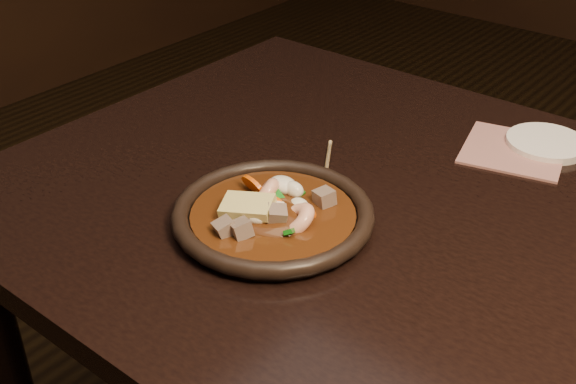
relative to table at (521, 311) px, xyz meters
The scene contains 6 objects.
table is the anchor object (origin of this frame).
plate 0.36m from the table, 156.60° to the right, with size 0.28×0.28×0.03m.
stirfry 0.36m from the table, 156.86° to the right, with size 0.16×0.17×0.06m.
saucer_left 0.35m from the table, 109.19° to the left, with size 0.13×0.13×0.01m, color white.
chopsticks 0.35m from the table, behind, with size 0.12×0.19×0.01m.
napkin 0.32m from the table, 118.21° to the left, with size 0.16×0.16×0.00m, color #94605B.
Camera 1 is at (0.22, -0.77, 1.32)m, focal length 45.00 mm.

